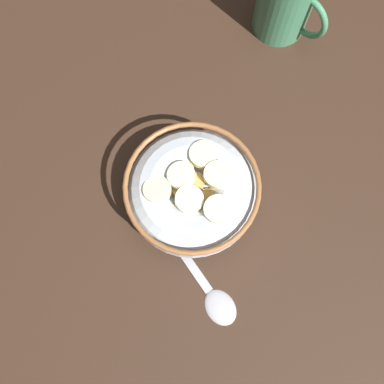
# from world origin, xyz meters

# --- Properties ---
(ground_plane) EXTENTS (1.01, 1.01, 0.02)m
(ground_plane) POSITION_xyz_m (0.00, 0.00, -0.01)
(ground_plane) COLOR #332116
(cereal_bowl) EXTENTS (0.15, 0.15, 0.06)m
(cereal_bowl) POSITION_xyz_m (0.00, 0.00, 0.03)
(cereal_bowl) COLOR #B2BCC6
(cereal_bowl) RESTS_ON ground_plane
(spoon) EXTENTS (0.16, 0.05, 0.01)m
(spoon) POSITION_xyz_m (0.09, -0.07, 0.00)
(spoon) COLOR #A5A5AD
(spoon) RESTS_ON ground_plane
(coffee_mug) EXTENTS (0.10, 0.07, 0.10)m
(coffee_mug) POSITION_xyz_m (-0.09, 0.26, 0.05)
(coffee_mug) COLOR #3F7F59
(coffee_mug) RESTS_ON ground_plane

